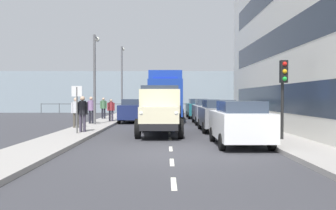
# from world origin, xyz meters

# --- Properties ---
(ground_plane) EXTENTS (80.00, 80.00, 0.00)m
(ground_plane) POSITION_xyz_m (0.00, -7.93, 0.00)
(ground_plane) COLOR #38383D
(sidewalk_left) EXTENTS (2.02, 37.77, 0.15)m
(sidewalk_left) POSITION_xyz_m (-4.61, -7.93, 0.07)
(sidewalk_left) COLOR #9E9993
(sidewalk_left) RESTS_ON ground_plane
(sidewalk_right) EXTENTS (2.02, 37.77, 0.15)m
(sidewalk_right) POSITION_xyz_m (4.61, -7.93, 0.07)
(sidewalk_right) COLOR #9E9993
(sidewalk_right) RESTS_ON ground_plane
(road_centreline_markings) EXTENTS (0.12, 33.27, 0.01)m
(road_centreline_markings) POSITION_xyz_m (0.00, -6.84, 0.00)
(road_centreline_markings) COLOR silver
(road_centreline_markings) RESTS_ON ground_plane
(sea_horizon) EXTENTS (80.00, 0.80, 5.00)m
(sea_horizon) POSITION_xyz_m (0.00, -29.82, 2.50)
(sea_horizon) COLOR #84939E
(sea_horizon) RESTS_ON ground_plane
(seawall_railing) EXTENTS (28.08, 0.08, 1.20)m
(seawall_railing) POSITION_xyz_m (-0.00, -26.22, 0.92)
(seawall_railing) COLOR #4C5156
(seawall_railing) RESTS_ON ground_plane
(truck_vintage_cream) EXTENTS (2.17, 5.64, 2.43)m
(truck_vintage_cream) POSITION_xyz_m (0.48, -5.48, 1.18)
(truck_vintage_cream) COLOR black
(truck_vintage_cream) RESTS_ON ground_plane
(lorry_cargo_blue) EXTENTS (2.58, 8.20, 3.87)m
(lorry_cargo_blue) POSITION_xyz_m (0.24, -15.76, 2.08)
(lorry_cargo_blue) COLOR #193899
(lorry_cargo_blue) RESTS_ON ground_plane
(car_white_kerbside_near) EXTENTS (1.92, 3.91, 1.72)m
(car_white_kerbside_near) POSITION_xyz_m (-2.65, -1.95, 0.89)
(car_white_kerbside_near) COLOR white
(car_white_kerbside_near) RESTS_ON ground_plane
(car_grey_kerbside_1) EXTENTS (1.92, 3.93, 1.72)m
(car_grey_kerbside_1) POSITION_xyz_m (-2.65, -7.41, 0.90)
(car_grey_kerbside_1) COLOR slate
(car_grey_kerbside_1) RESTS_ON ground_plane
(car_silver_kerbside_2) EXTENTS (1.82, 4.58, 1.72)m
(car_silver_kerbside_2) POSITION_xyz_m (-2.65, -12.49, 0.90)
(car_silver_kerbside_2) COLOR #B7BABF
(car_silver_kerbside_2) RESTS_ON ground_plane
(car_teal_kerbside_3) EXTENTS (1.93, 4.04, 1.72)m
(car_teal_kerbside_3) POSITION_xyz_m (-2.65, -18.99, 0.90)
(car_teal_kerbside_3) COLOR #1E6670
(car_teal_kerbside_3) RESTS_ON ground_plane
(car_navy_oppositeside_0) EXTENTS (1.84, 4.04, 1.72)m
(car_navy_oppositeside_0) POSITION_xyz_m (2.65, -13.94, 0.89)
(car_navy_oppositeside_0) COLOR navy
(car_navy_oppositeside_0) RESTS_ON ground_plane
(pedestrian_in_dark_coat) EXTENTS (0.53, 0.34, 1.77)m
(pedestrian_in_dark_coat) POSITION_xyz_m (4.31, -5.70, 1.19)
(pedestrian_in_dark_coat) COLOR #383342
(pedestrian_in_dark_coat) RESTS_ON sidewalk_right
(pedestrian_by_lamp) EXTENTS (0.53, 0.34, 1.70)m
(pedestrian_by_lamp) POSITION_xyz_m (5.26, -8.02, 1.15)
(pedestrian_by_lamp) COLOR #4C473D
(pedestrian_by_lamp) RESTS_ON sidewalk_right
(pedestrian_with_bag) EXTENTS (0.53, 0.34, 1.75)m
(pedestrian_with_bag) POSITION_xyz_m (5.07, -10.98, 1.18)
(pedestrian_with_bag) COLOR black
(pedestrian_with_bag) RESTS_ON sidewalk_right
(pedestrian_couple_a) EXTENTS (0.53, 0.34, 1.57)m
(pedestrian_couple_a) POSITION_xyz_m (4.11, -13.05, 1.07)
(pedestrian_couple_a) COLOR #383342
(pedestrian_couple_a) RESTS_ON sidewalk_right
(pedestrian_couple_b) EXTENTS (0.53, 0.34, 1.68)m
(pedestrian_couple_b) POSITION_xyz_m (5.19, -15.94, 1.14)
(pedestrian_couple_b) COLOR black
(pedestrian_couple_b) RESTS_ON sidewalk_right
(traffic_light_near) EXTENTS (0.28, 0.41, 3.20)m
(traffic_light_near) POSITION_xyz_m (-4.58, -2.67, 2.47)
(traffic_light_near) COLOR black
(traffic_light_near) RESTS_ON sidewalk_left
(lamp_post_promenade) EXTENTS (0.32, 1.14, 5.66)m
(lamp_post_promenade) POSITION_xyz_m (4.69, -10.47, 3.58)
(lamp_post_promenade) COLOR #59595B
(lamp_post_promenade) RESTS_ON sidewalk_right
(lamp_post_far) EXTENTS (0.32, 1.14, 6.63)m
(lamp_post_far) POSITION_xyz_m (4.46, -21.76, 4.09)
(lamp_post_far) COLOR #59595B
(lamp_post_far) RESTS_ON sidewalk_right
(street_sign) EXTENTS (0.50, 0.07, 2.25)m
(street_sign) POSITION_xyz_m (4.41, -5.08, 1.68)
(street_sign) COLOR #4C4C4C
(street_sign) RESTS_ON sidewalk_right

